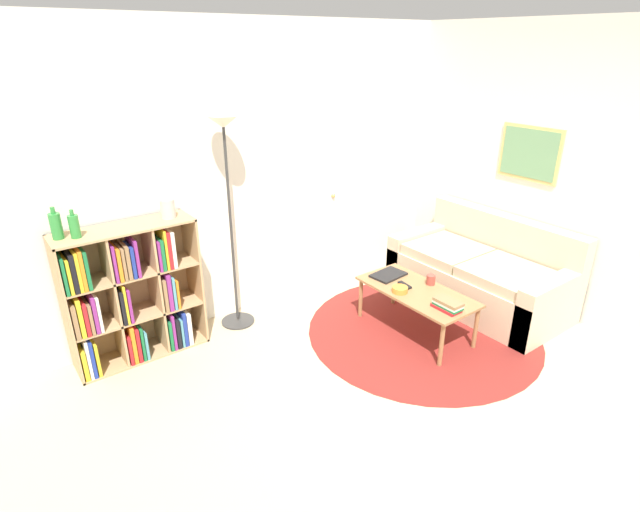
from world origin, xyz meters
name	(u,v)px	position (x,y,z in m)	size (l,w,h in m)	color
ground_plane	(435,427)	(0.00, 0.00, 0.00)	(14.00, 14.00, 0.00)	tan
wall_back	(260,174)	(0.02, 2.27, 1.29)	(7.24, 0.11, 2.60)	silver
wall_right	(508,164)	(2.14, 1.12, 1.30)	(0.08, 5.24, 2.60)	silver
rug	(422,331)	(0.83, 0.89, 0.00)	(2.05, 2.05, 0.01)	maroon
bookshelf	(129,296)	(-1.34, 2.05, 0.55)	(1.03, 0.34, 1.12)	tan
floor_lamp	(227,168)	(-0.42, 2.03, 1.45)	(0.30, 0.30, 1.87)	#333333
couch	(482,275)	(1.73, 0.96, 0.28)	(0.87, 1.68, 0.84)	#CCB793
coffee_table	(417,294)	(0.77, 0.94, 0.37)	(0.51, 1.05, 0.41)	#996B42
laptop	(388,275)	(0.77, 1.30, 0.42)	(0.33, 0.24, 0.02)	black
bowl	(400,290)	(0.63, 1.01, 0.44)	(0.14, 0.14, 0.05)	orange
book_stack_on_table	(447,305)	(0.72, 0.56, 0.45)	(0.14, 0.24, 0.08)	#B21E23
cup	(431,280)	(0.96, 0.95, 0.46)	(0.08, 0.08, 0.09)	#A33D33
remote	(405,285)	(0.74, 1.06, 0.42)	(0.06, 0.15, 0.02)	black
bottle_left	(56,226)	(-1.73, 2.08, 1.22)	(0.08, 0.08, 0.23)	#2D8438
bottle_middle	(74,226)	(-1.63, 2.02, 1.21)	(0.07, 0.07, 0.21)	#2D8438
vase_on_shelf	(168,208)	(-0.94, 2.05, 1.20)	(0.11, 0.11, 0.15)	#B7B2A8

